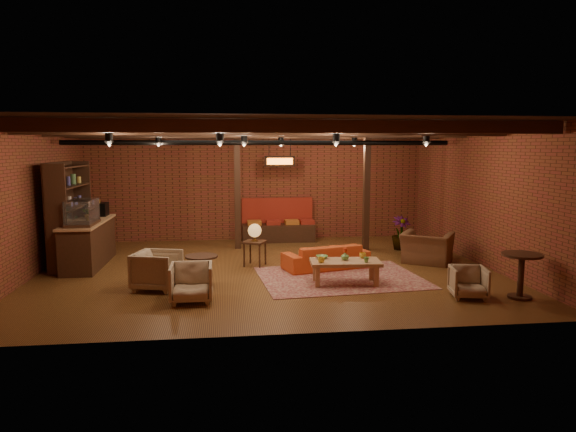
{
  "coord_description": "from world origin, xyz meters",
  "views": [
    {
      "loc": [
        -0.92,
        -11.22,
        2.74
      ],
      "look_at": [
        0.48,
        0.2,
        1.19
      ],
      "focal_mm": 32.0,
      "sensor_mm": 36.0,
      "label": 1
    }
  ],
  "objects": [
    {
      "name": "banquette",
      "position": [
        0.6,
        3.55,
        0.5
      ],
      "size": [
        2.1,
        0.7,
        1.0
      ],
      "primitive_type": null,
      "color": "maroon",
      "rests_on": "ground"
    },
    {
      "name": "round_table_left",
      "position": [
        -1.4,
        -1.35,
        0.44
      ],
      "size": [
        0.63,
        0.63,
        0.66
      ],
      "color": "black",
      "rests_on": "floor"
    },
    {
      "name": "armchair_a",
      "position": [
        -2.26,
        -1.28,
        0.41
      ],
      "size": [
        0.94,
        0.98,
        0.83
      ],
      "primitive_type": "imported",
      "rotation": [
        0.0,
        0.0,
        1.3
      ],
      "color": "beige",
      "rests_on": "floor"
    },
    {
      "name": "ceiling_beams",
      "position": [
        0.0,
        0.0,
        3.08
      ],
      "size": [
        9.8,
        6.4,
        0.22
      ],
      "primitive_type": null,
      "color": "black",
      "rests_on": "ceiling"
    },
    {
      "name": "plant_counter",
      "position": [
        -4.0,
        1.2,
        1.22
      ],
      "size": [
        0.35,
        0.39,
        0.3
      ],
      "primitive_type": "imported",
      "color": "#337F33",
      "rests_on": "service_counter"
    },
    {
      "name": "plant_tall",
      "position": [
        3.75,
        1.92,
        1.34
      ],
      "size": [
        1.73,
        1.73,
        2.69
      ],
      "primitive_type": "imported",
      "rotation": [
        0.0,
        0.0,
        0.17
      ],
      "color": "#4C7F4C",
      "rests_on": "floor"
    },
    {
      "name": "round_table_right",
      "position": [
        4.4,
        -2.7,
        0.55
      ],
      "size": [
        0.71,
        0.71,
        0.83
      ],
      "color": "black",
      "rests_on": "floor"
    },
    {
      "name": "armchair_b",
      "position": [
        -1.55,
        -2.18,
        0.38
      ],
      "size": [
        0.75,
        0.7,
        0.76
      ],
      "primitive_type": "imported",
      "rotation": [
        0.0,
        0.0,
        0.01
      ],
      "color": "beige",
      "rests_on": "floor"
    },
    {
      "name": "side_table_lamp",
      "position": [
        -0.26,
        0.48,
        0.75
      ],
      "size": [
        0.63,
        0.63,
        0.99
      ],
      "rotation": [
        0.0,
        0.0,
        -0.43
      ],
      "color": "black",
      "rests_on": "floor"
    },
    {
      "name": "service_counter",
      "position": [
        -4.1,
        1.0,
        0.8
      ],
      "size": [
        0.8,
        2.5,
        1.6
      ],
      "primitive_type": null,
      "color": "black",
      "rests_on": "ground"
    },
    {
      "name": "service_sign",
      "position": [
        0.6,
        3.1,
        2.35
      ],
      "size": [
        0.86,
        0.06,
        0.3
      ],
      "primitive_type": "cube",
      "color": "orange",
      "rests_on": "ceiling"
    },
    {
      "name": "ceiling_spotlights",
      "position": [
        0.0,
        0.0,
        2.86
      ],
      "size": [
        6.4,
        4.4,
        0.28
      ],
      "primitive_type": null,
      "color": "black",
      "rests_on": "ceiling"
    },
    {
      "name": "wall_left",
      "position": [
        -5.0,
        0.0,
        1.6
      ],
      "size": [
        0.02,
        8.0,
        3.2
      ],
      "primitive_type": "cube",
      "color": "brown",
      "rests_on": "ground"
    },
    {
      "name": "rug",
      "position": [
        1.46,
        -0.86,
        0.01
      ],
      "size": [
        3.54,
        2.83,
        0.01
      ],
      "primitive_type": "cube",
      "rotation": [
        0.0,
        0.0,
        0.09
      ],
      "color": "maroon",
      "rests_on": "floor"
    },
    {
      "name": "armchair_right",
      "position": [
        3.82,
        0.27,
        0.49
      ],
      "size": [
        1.34,
        1.23,
        0.98
      ],
      "primitive_type": "imported",
      "rotation": [
        0.0,
        0.0,
        2.55
      ],
      "color": "brown",
      "rests_on": "floor"
    },
    {
      "name": "coffee_table",
      "position": [
        1.44,
        -1.34,
        0.43
      ],
      "size": [
        1.45,
        0.81,
        0.73
      ],
      "rotation": [
        0.0,
        0.0,
        -0.08
      ],
      "color": "#A5704D",
      "rests_on": "floor"
    },
    {
      "name": "ceiling",
      "position": [
        0.0,
        0.0,
        3.2
      ],
      "size": [
        10.0,
        8.0,
        0.02
      ],
      "primitive_type": "cube",
      "color": "black",
      "rests_on": "wall_back"
    },
    {
      "name": "wall_right",
      "position": [
        5.0,
        0.0,
        1.6
      ],
      "size": [
        0.02,
        8.0,
        3.2
      ],
      "primitive_type": "cube",
      "color": "brown",
      "rests_on": "ground"
    },
    {
      "name": "side_table_book",
      "position": [
        4.02,
        0.5,
        0.49
      ],
      "size": [
        0.61,
        0.61,
        0.55
      ],
      "rotation": [
        0.0,
        0.0,
        -0.37
      ],
      "color": "black",
      "rests_on": "floor"
    },
    {
      "name": "floor",
      "position": [
        0.0,
        0.0,
        0.0
      ],
      "size": [
        10.0,
        10.0,
        0.0
      ],
      "primitive_type": "plane",
      "color": "#3C210F",
      "rests_on": "ground"
    },
    {
      "name": "sofa",
      "position": [
        1.32,
        -0.0,
        0.28
      ],
      "size": [
        2.05,
        1.24,
        0.56
      ],
      "primitive_type": "imported",
      "rotation": [
        0.0,
        0.0,
        3.41
      ],
      "color": "#BE431A",
      "rests_on": "floor"
    },
    {
      "name": "ceiling_pipe",
      "position": [
        0.0,
        1.6,
        2.85
      ],
      "size": [
        9.6,
        0.12,
        0.12
      ],
      "primitive_type": "cylinder",
      "rotation": [
        0.0,
        1.57,
        0.0
      ],
      "color": "black",
      "rests_on": "ceiling"
    },
    {
      "name": "post_left",
      "position": [
        -0.6,
        2.6,
        1.6
      ],
      "size": [
        0.16,
        0.16,
        3.2
      ],
      "primitive_type": "cube",
      "color": "black",
      "rests_on": "ground"
    },
    {
      "name": "post_right",
      "position": [
        2.8,
        2.0,
        1.6
      ],
      "size": [
        0.16,
        0.16,
        3.2
      ],
      "primitive_type": "cube",
      "color": "black",
      "rests_on": "ground"
    },
    {
      "name": "shelving_hutch",
      "position": [
        -4.5,
        1.1,
        1.2
      ],
      "size": [
        0.52,
        2.0,
        2.4
      ],
      "primitive_type": null,
      "color": "black",
      "rests_on": "ground"
    },
    {
      "name": "wall_back",
      "position": [
        0.0,
        4.0,
        1.6
      ],
      "size": [
        10.0,
        0.02,
        3.2
      ],
      "primitive_type": "cube",
      "color": "brown",
      "rests_on": "ground"
    },
    {
      "name": "wall_front",
      "position": [
        0.0,
        -4.0,
        1.6
      ],
      "size": [
        10.0,
        0.02,
        3.2
      ],
      "primitive_type": "cube",
      "color": "brown",
      "rests_on": "ground"
    },
    {
      "name": "armchair_far",
      "position": [
        3.48,
        -2.55,
        0.32
      ],
      "size": [
        0.72,
        0.69,
        0.63
      ],
      "primitive_type": "imported",
      "rotation": [
        0.0,
        0.0,
        -0.21
      ],
      "color": "beige",
      "rests_on": "floor"
    }
  ]
}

